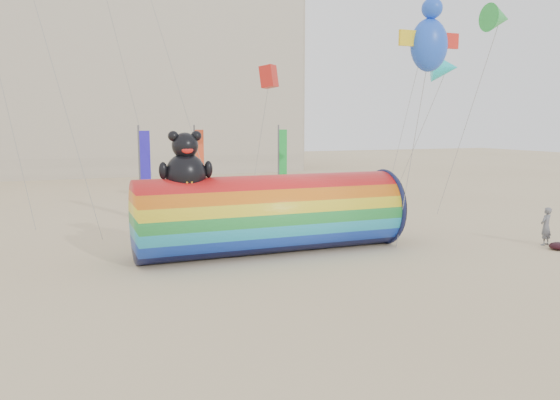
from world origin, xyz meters
name	(u,v)px	position (x,y,z in m)	size (l,w,h in m)	color
ground	(282,273)	(0.00, 0.00, 0.00)	(160.00, 160.00, 0.00)	#CCB58C
hotel_building	(8,74)	(-12.00, 45.95, 10.31)	(60.40, 15.40, 20.60)	#B7AD99
windsock_assembly	(271,212)	(0.73, 3.15, 1.68)	(11.01, 3.35, 5.08)	red
kite_handler	(546,226)	(12.35, -0.04, 0.84)	(0.61, 0.40, 1.67)	slate
festival_banners	(212,167)	(1.38, 15.09, 2.64)	(9.99, 3.84, 5.20)	#59595E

